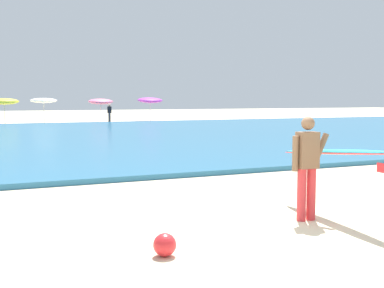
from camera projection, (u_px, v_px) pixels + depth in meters
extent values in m
plane|color=beige|center=(244.00, 230.00, 7.38)|extent=(160.00, 160.00, 0.00)
cube|color=teal|center=(64.00, 137.00, 24.68)|extent=(120.00, 28.00, 0.14)
cylinder|color=red|center=(302.00, 195.00, 7.92)|extent=(0.15, 0.15, 0.88)
cylinder|color=red|center=(311.00, 194.00, 7.98)|extent=(0.15, 0.15, 0.88)
cube|color=brown|center=(307.00, 150.00, 7.88)|extent=(0.35, 0.23, 0.60)
sphere|color=brown|center=(308.00, 123.00, 7.84)|extent=(0.22, 0.22, 0.22)
cylinder|color=brown|center=(295.00, 154.00, 7.80)|extent=(0.10, 0.10, 0.58)
cylinder|color=brown|center=(320.00, 148.00, 7.99)|extent=(0.31, 0.11, 0.51)
ellipsoid|color=#33BCD6|center=(332.00, 152.00, 8.06)|extent=(0.38, 2.85, 0.36)
ellipsoid|color=red|center=(332.00, 153.00, 8.06)|extent=(0.41, 2.96, 0.33)
cube|color=red|center=(381.00, 168.00, 7.01)|extent=(0.03, 0.14, 0.14)
cylinder|color=beige|center=(5.00, 113.00, 37.89)|extent=(0.05, 0.05, 1.74)
ellipsoid|color=yellow|center=(4.00, 101.00, 37.80)|extent=(2.21, 2.23, 0.55)
cylinder|color=beige|center=(44.00, 112.00, 40.39)|extent=(0.05, 0.05, 1.82)
ellipsoid|color=white|center=(44.00, 100.00, 40.30)|extent=(2.21, 2.22, 0.48)
cylinder|color=beige|center=(101.00, 112.00, 41.23)|extent=(0.05, 0.05, 1.73)
ellipsoid|color=pink|center=(101.00, 101.00, 41.14)|extent=(2.08, 2.11, 0.62)
cylinder|color=beige|center=(150.00, 111.00, 44.33)|extent=(0.05, 0.05, 1.82)
ellipsoid|color=purple|center=(150.00, 100.00, 44.24)|extent=(2.30, 2.33, 0.67)
cylinder|color=#383842|center=(110.00, 118.00, 40.24)|extent=(0.20, 0.20, 0.84)
cube|color=black|center=(109.00, 110.00, 40.18)|extent=(0.32, 0.20, 0.54)
sphere|color=tan|center=(109.00, 105.00, 40.14)|extent=(0.20, 0.20, 0.20)
sphere|color=red|center=(165.00, 245.00, 6.15)|extent=(0.30, 0.30, 0.30)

